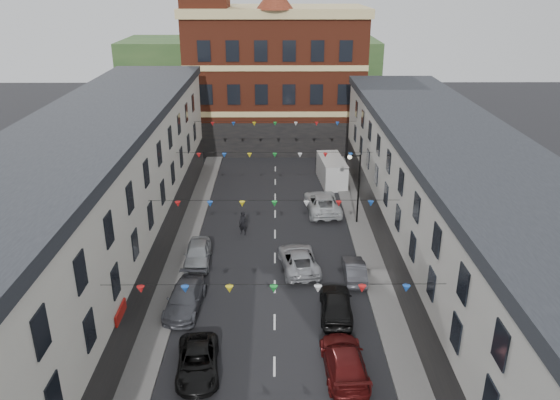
{
  "coord_description": "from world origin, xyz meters",
  "views": [
    {
      "loc": [
        0.15,
        -27.27,
        19.01
      ],
      "look_at": [
        0.38,
        8.22,
        4.49
      ],
      "focal_mm": 35.0,
      "sensor_mm": 36.0,
      "label": 1
    }
  ],
  "objects_px": {
    "white_van": "(332,171)",
    "pedestrian": "(243,223)",
    "car_right_e": "(354,270)",
    "car_right_f": "(322,203)",
    "car_left_e": "(198,253)",
    "moving_car": "(299,259)",
    "car_right_c": "(344,361)",
    "car_right_d": "(336,304)",
    "street_lamp": "(356,179)",
    "car_left_d": "(185,298)",
    "car_left_c": "(198,362)"
  },
  "relations": [
    {
      "from": "pedestrian",
      "to": "white_van",
      "type": "bearing_deg",
      "value": 78.49
    },
    {
      "from": "car_left_e",
      "to": "moving_car",
      "type": "height_order",
      "value": "car_left_e"
    },
    {
      "from": "street_lamp",
      "to": "car_right_e",
      "type": "bearing_deg",
      "value": -97.33
    },
    {
      "from": "pedestrian",
      "to": "car_left_d",
      "type": "bearing_deg",
      "value": -82.86
    },
    {
      "from": "street_lamp",
      "to": "car_right_f",
      "type": "bearing_deg",
      "value": 133.1
    },
    {
      "from": "car_right_d",
      "to": "car_left_e",
      "type": "bearing_deg",
      "value": -32.81
    },
    {
      "from": "car_left_c",
      "to": "car_right_c",
      "type": "height_order",
      "value": "car_right_c"
    },
    {
      "from": "white_van",
      "to": "moving_car",
      "type": "bearing_deg",
      "value": -107.79
    },
    {
      "from": "car_left_e",
      "to": "car_right_e",
      "type": "xyz_separation_m",
      "value": [
        10.9,
        -2.27,
        -0.11
      ]
    },
    {
      "from": "street_lamp",
      "to": "pedestrian",
      "type": "relative_size",
      "value": 3.1
    },
    {
      "from": "white_van",
      "to": "car_left_d",
      "type": "bearing_deg",
      "value": -121.49
    },
    {
      "from": "street_lamp",
      "to": "car_left_d",
      "type": "height_order",
      "value": "street_lamp"
    },
    {
      "from": "car_right_f",
      "to": "moving_car",
      "type": "relative_size",
      "value": 1.11
    },
    {
      "from": "car_left_d",
      "to": "car_left_e",
      "type": "bearing_deg",
      "value": 94.18
    },
    {
      "from": "car_right_e",
      "to": "pedestrian",
      "type": "relative_size",
      "value": 2.02
    },
    {
      "from": "white_van",
      "to": "pedestrian",
      "type": "xyz_separation_m",
      "value": [
        -8.13,
        -11.84,
        -0.29
      ]
    },
    {
      "from": "street_lamp",
      "to": "moving_car",
      "type": "relative_size",
      "value": 1.14
    },
    {
      "from": "car_left_e",
      "to": "car_right_c",
      "type": "height_order",
      "value": "car_left_e"
    },
    {
      "from": "car_left_e",
      "to": "pedestrian",
      "type": "height_order",
      "value": "pedestrian"
    },
    {
      "from": "car_left_d",
      "to": "car_right_e",
      "type": "distance_m",
      "value": 11.46
    },
    {
      "from": "car_right_e",
      "to": "car_right_f",
      "type": "xyz_separation_m",
      "value": [
        -1.27,
        11.53,
        0.17
      ]
    },
    {
      "from": "car_left_d",
      "to": "car_left_e",
      "type": "distance_m",
      "value": 5.82
    },
    {
      "from": "car_left_d",
      "to": "white_van",
      "type": "bearing_deg",
      "value": 67.74
    },
    {
      "from": "car_left_e",
      "to": "car_right_d",
      "type": "relative_size",
      "value": 0.94
    },
    {
      "from": "car_left_c",
      "to": "car_left_d",
      "type": "distance_m",
      "value": 6.11
    },
    {
      "from": "pedestrian",
      "to": "street_lamp",
      "type": "bearing_deg",
      "value": 35.43
    },
    {
      "from": "white_van",
      "to": "pedestrian",
      "type": "relative_size",
      "value": 2.93
    },
    {
      "from": "car_right_d",
      "to": "street_lamp",
      "type": "bearing_deg",
      "value": -99.08
    },
    {
      "from": "car_left_e",
      "to": "car_right_e",
      "type": "distance_m",
      "value": 11.13
    },
    {
      "from": "car_left_d",
      "to": "car_right_e",
      "type": "height_order",
      "value": "car_left_d"
    },
    {
      "from": "street_lamp",
      "to": "car_right_e",
      "type": "height_order",
      "value": "street_lamp"
    },
    {
      "from": "street_lamp",
      "to": "car_left_e",
      "type": "height_order",
      "value": "street_lamp"
    },
    {
      "from": "car_left_e",
      "to": "white_van",
      "type": "xyz_separation_m",
      "value": [
        11.1,
        16.51,
        0.5
      ]
    },
    {
      "from": "street_lamp",
      "to": "car_right_d",
      "type": "relative_size",
      "value": 1.28
    },
    {
      "from": "car_left_e",
      "to": "car_right_f",
      "type": "relative_size",
      "value": 0.76
    },
    {
      "from": "car_right_c",
      "to": "white_van",
      "type": "height_order",
      "value": "white_van"
    },
    {
      "from": "car_left_d",
      "to": "car_right_d",
      "type": "distance_m",
      "value": 9.25
    },
    {
      "from": "moving_car",
      "to": "white_van",
      "type": "height_order",
      "value": "white_van"
    },
    {
      "from": "street_lamp",
      "to": "pedestrian",
      "type": "distance_m",
      "value": 9.75
    },
    {
      "from": "car_left_e",
      "to": "car_right_f",
      "type": "bearing_deg",
      "value": 41.59
    },
    {
      "from": "white_van",
      "to": "car_right_c",
      "type": "bearing_deg",
      "value": -99.09
    },
    {
      "from": "car_right_e",
      "to": "car_left_e",
      "type": "bearing_deg",
      "value": -10.91
    },
    {
      "from": "car_left_d",
      "to": "car_left_e",
      "type": "relative_size",
      "value": 1.12
    },
    {
      "from": "car_right_e",
      "to": "car_right_f",
      "type": "distance_m",
      "value": 11.6
    },
    {
      "from": "car_left_d",
      "to": "pedestrian",
      "type": "height_order",
      "value": "pedestrian"
    },
    {
      "from": "car_left_c",
      "to": "car_left_d",
      "type": "xyz_separation_m",
      "value": [
        -1.55,
        5.91,
        0.08
      ]
    },
    {
      "from": "car_left_c",
      "to": "moving_car",
      "type": "xyz_separation_m",
      "value": [
        5.62,
        10.85,
        0.09
      ]
    },
    {
      "from": "car_right_f",
      "to": "car_left_e",
      "type": "bearing_deg",
      "value": 39.61
    },
    {
      "from": "car_left_e",
      "to": "car_right_c",
      "type": "bearing_deg",
      "value": -54.79
    },
    {
      "from": "car_left_e",
      "to": "car_right_f",
      "type": "height_order",
      "value": "car_right_f"
    }
  ]
}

